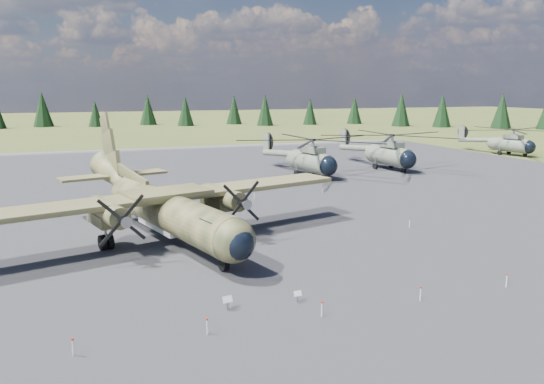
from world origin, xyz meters
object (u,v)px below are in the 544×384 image
object	(u,v)px
helicopter_near	(311,150)
helicopter_mid	(390,144)
helicopter_far	(511,137)
transport_plane	(161,202)

from	to	relation	value
helicopter_near	helicopter_mid	xyz separation A→B (m)	(13.23, 1.82, 0.06)
helicopter_far	helicopter_mid	bearing A→B (deg)	-176.53
transport_plane	helicopter_near	world-z (taller)	transport_plane
helicopter_far	helicopter_near	bearing A→B (deg)	-178.51
transport_plane	helicopter_far	size ratio (longest dim) A/B	1.31
helicopter_mid	helicopter_far	bearing A→B (deg)	8.26
helicopter_near	helicopter_mid	distance (m)	13.35
helicopter_far	transport_plane	bearing A→B (deg)	-164.55
helicopter_near	helicopter_far	xyz separation A→B (m)	(42.65, 9.32, -0.34)
transport_plane	helicopter_far	xyz separation A→B (m)	(65.64, 32.41, 0.43)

